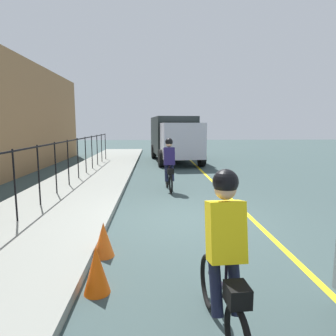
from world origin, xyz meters
The scene contains 9 objects.
ground_plane centered at (0.00, 0.00, 0.00)m, with size 80.00×80.00×0.00m, color #364848.
lane_line_centre centered at (0.00, -1.60, 0.00)m, with size 36.00×0.12×0.01m, color yellow.
sidewalk centered at (0.00, 3.40, 0.07)m, with size 40.00×3.20×0.15m, color gray.
iron_fence centered at (1.00, 3.80, 1.28)m, with size 21.99×0.04×1.60m.
cyclist_lead centered at (3.20, 0.25, 0.91)m, with size 1.71×0.38×1.83m.
cyclist_follow centered at (-4.08, 0.06, 0.91)m, with size 1.71×0.38×1.83m.
box_truck_background centered at (11.79, -0.51, 1.55)m, with size 6.90×3.03×2.78m.
traffic_cone_near centered at (-1.95, 1.64, 0.30)m, with size 0.36×0.36×0.61m, color orange.
traffic_cone_far centered at (-3.11, 1.54, 0.33)m, with size 0.36×0.36×0.65m, color #F2550B.
Camera 1 is at (-6.94, 0.76, 2.25)m, focal length 32.10 mm.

